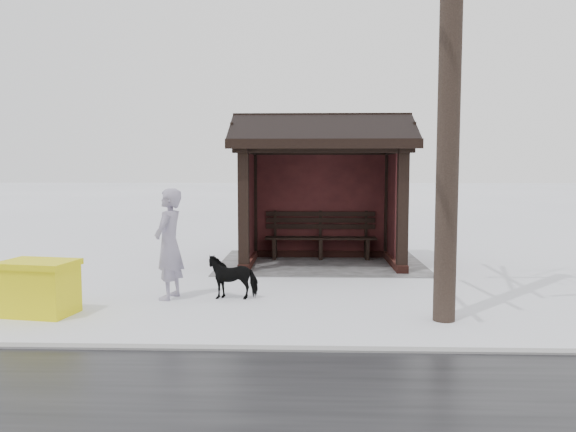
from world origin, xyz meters
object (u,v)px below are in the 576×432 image
(pedestrian, at_px, (169,244))
(dog, at_px, (233,277))
(grit_bin, at_px, (39,287))
(bus_shelter, at_px, (322,159))

(pedestrian, distance_m, dog, 1.09)
(dog, bearing_deg, pedestrian, -85.79)
(pedestrian, bearing_deg, grit_bin, -46.10)
(dog, bearing_deg, bus_shelter, 153.62)
(grit_bin, bearing_deg, dog, -147.07)
(bus_shelter, bearing_deg, dog, 65.56)
(pedestrian, height_order, dog, pedestrian)
(dog, distance_m, grit_bin, 2.74)
(bus_shelter, distance_m, dog, 3.92)
(bus_shelter, xyz_separation_m, dog, (1.43, 3.15, -1.84))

